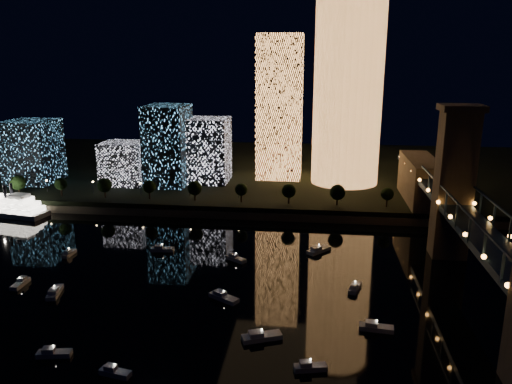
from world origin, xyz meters
TOP-DOWN VIEW (x-y plane):
  - ground at (0.00, 0.00)m, footprint 520.00×520.00m
  - far_bank at (0.00, 160.00)m, footprint 420.00×160.00m
  - seawall at (0.00, 82.00)m, footprint 420.00×6.00m
  - tower_cylindrical at (34.80, 128.76)m, footprint 34.00×34.00m
  - tower_rectangular at (2.34, 137.34)m, footprint 22.03×22.03m
  - midrise_blocks at (-65.57, 116.81)m, footprint 105.04×33.80m
  - truss_bridge at (65.00, 3.72)m, footprint 13.00×266.00m
  - motorboats at (-8.53, 11.06)m, footprint 105.35×80.07m
  - esplanade_trees at (-34.09, 88.00)m, footprint 166.00×6.72m
  - street_lamps at (-34.00, 94.00)m, footprint 132.70×0.70m

SIDE VIEW (x-z plane):
  - ground at x=0.00m, z-range 0.00..0.00m
  - motorboats at x=-8.53m, z-range -0.58..2.20m
  - seawall at x=0.00m, z-range 0.00..3.00m
  - far_bank at x=0.00m, z-range 0.00..5.00m
  - street_lamps at x=-34.00m, z-range 6.20..11.85m
  - esplanade_trees at x=-34.09m, z-range 6.04..14.90m
  - truss_bridge at x=65.00m, z-range -8.75..41.25m
  - midrise_blocks at x=-65.57m, z-range 1.84..39.44m
  - tower_rectangular at x=2.34m, z-range 5.00..75.10m
  - tower_cylindrical at x=34.80m, z-range 5.13..95.11m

